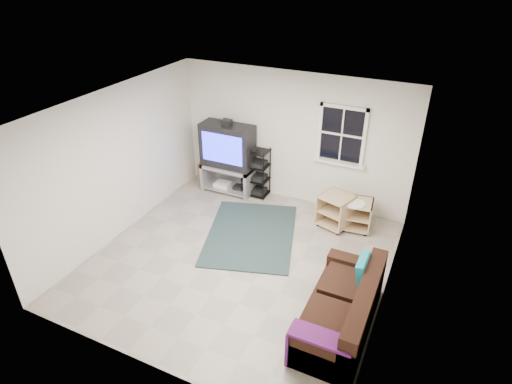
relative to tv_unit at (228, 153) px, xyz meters
The scene contains 8 objects.
room 2.32m from the tv_unit, ahead, with size 4.60×4.62×4.60m.
tv_unit is the anchor object (origin of this frame).
av_rack 0.73m from the tv_unit, ahead, with size 0.52×0.38×1.04m.
side_table_left 2.49m from the tv_unit, ahead, with size 0.66×0.66×0.63m.
side_table_right 2.83m from the tv_unit, ahead, with size 0.56×0.57×0.58m.
sofa 4.21m from the tv_unit, 40.43° to the right, with size 0.82×1.85×0.85m.
shag_rug 1.91m from the tv_unit, 48.55° to the right, with size 1.51×2.08×0.02m, color black.
paper_bag 0.97m from the tv_unit, 167.37° to the left, with size 0.28×0.18×0.40m, color olive.
Camera 1 is at (2.63, -4.94, 4.47)m, focal length 30.00 mm.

